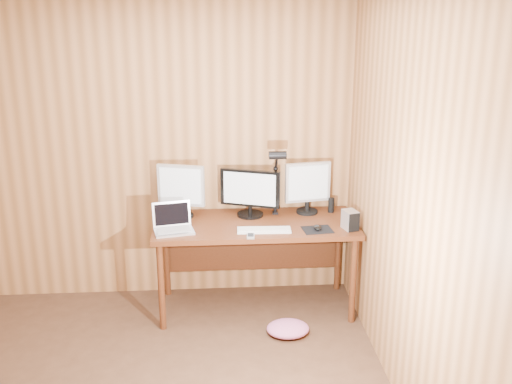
{
  "coord_description": "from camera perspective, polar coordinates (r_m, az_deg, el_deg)",
  "views": [
    {
      "loc": [
        0.61,
        -2.81,
        2.41
      ],
      "look_at": [
        0.93,
        1.58,
        1.02
      ],
      "focal_mm": 42.0,
      "sensor_mm": 36.0,
      "label": 1
    }
  ],
  "objects": [
    {
      "name": "speaker",
      "position": [
        5.01,
        7.17,
        -1.25
      ],
      "size": [
        0.05,
        0.05,
        0.12
      ],
      "primitive_type": "cylinder",
      "color": "black",
      "rests_on": "desk"
    },
    {
      "name": "monitor_center",
      "position": [
        4.84,
        -0.57,
        -0.05
      ],
      "size": [
        0.48,
        0.21,
        0.39
      ],
      "rotation": [
        0.0,
        0.0,
        -0.34
      ],
      "color": "black",
      "rests_on": "desk"
    },
    {
      "name": "laptop",
      "position": [
        4.62,
        -7.91,
        -3.01
      ],
      "size": [
        0.33,
        0.28,
        0.21
      ],
      "rotation": [
        0.0,
        0.0,
        0.2
      ],
      "color": "silver",
      "rests_on": "desk"
    },
    {
      "name": "mousepad",
      "position": [
        4.63,
        5.87,
        -3.6
      ],
      "size": [
        0.24,
        0.2,
        0.0
      ],
      "primitive_type": "cube",
      "rotation": [
        0.0,
        0.0,
        0.11
      ],
      "color": "black",
      "rests_on": "desk"
    },
    {
      "name": "hard_drive",
      "position": [
        4.65,
        8.97,
        -2.65
      ],
      "size": [
        0.12,
        0.16,
        0.15
      ],
      "rotation": [
        0.0,
        0.0,
        0.26
      ],
      "color": "silver",
      "rests_on": "desk"
    },
    {
      "name": "keyboard",
      "position": [
        4.58,
        0.77,
        -3.63
      ],
      "size": [
        0.41,
        0.14,
        0.02
      ],
      "rotation": [
        0.0,
        0.0,
        -0.04
      ],
      "color": "silver",
      "rests_on": "desk"
    },
    {
      "name": "mouse",
      "position": [
        4.62,
        5.88,
        -3.37
      ],
      "size": [
        0.09,
        0.12,
        0.04
      ],
      "primitive_type": "ellipsoid",
      "rotation": [
        0.0,
        0.0,
        0.27
      ],
      "color": "black",
      "rests_on": "mousepad"
    },
    {
      "name": "desk",
      "position": [
        4.87,
        -0.1,
        -3.97
      ],
      "size": [
        1.6,
        0.7,
        0.75
      ],
      "color": "#4E2310",
      "rests_on": "floor"
    },
    {
      "name": "fabric_pile",
      "position": [
        4.67,
        3.06,
        -12.87
      ],
      "size": [
        0.35,
        0.3,
        0.1
      ],
      "primitive_type": null,
      "rotation": [
        0.0,
        0.0,
        0.12
      ],
      "color": "#C65F8D",
      "rests_on": "floor"
    },
    {
      "name": "monitor_right",
      "position": [
        4.92,
        4.94,
        0.56
      ],
      "size": [
        0.38,
        0.18,
        0.43
      ],
      "rotation": [
        0.0,
        0.0,
        0.16
      ],
      "color": "black",
      "rests_on": "desk"
    },
    {
      "name": "monitor_left",
      "position": [
        4.84,
        -7.14,
        0.25
      ],
      "size": [
        0.38,
        0.18,
        0.44
      ],
      "rotation": [
        0.0,
        0.0,
        -0.27
      ],
      "color": "black",
      "rests_on": "desk"
    },
    {
      "name": "room_shell",
      "position": [
        3.11,
        -15.25,
        -5.11
      ],
      "size": [
        4.0,
        4.0,
        4.0
      ],
      "color": "#472C1B",
      "rests_on": "ground"
    },
    {
      "name": "phone",
      "position": [
        4.47,
        -0.51,
        -4.18
      ],
      "size": [
        0.06,
        0.12,
        0.02
      ],
      "rotation": [
        0.0,
        0.0,
        -0.07
      ],
      "color": "silver",
      "rests_on": "desk"
    },
    {
      "name": "desk_lamp",
      "position": [
        4.77,
        1.97,
        1.84
      ],
      "size": [
        0.14,
        0.2,
        0.6
      ],
      "rotation": [
        0.0,
        0.0,
        -0.14
      ],
      "color": "black",
      "rests_on": "desk"
    }
  ]
}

